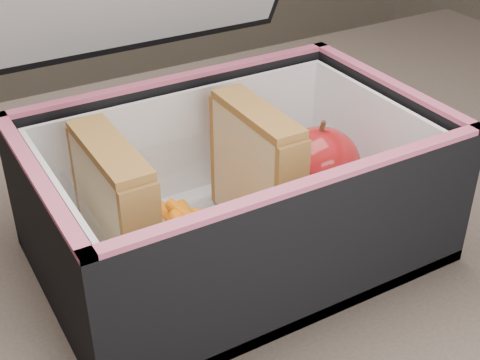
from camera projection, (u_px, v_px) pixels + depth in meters
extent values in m
cube|color=brown|center=(291.00, 232.00, 0.64)|extent=(1.20, 0.80, 0.03)
cube|color=#382D26|center=(415.00, 213.00, 1.33)|extent=(0.05, 0.05, 0.72)
cube|color=tan|center=(105.00, 218.00, 0.50)|extent=(0.01, 0.10, 0.11)
cube|color=#B75E65|center=(117.00, 219.00, 0.51)|extent=(0.01, 0.10, 0.10)
cube|color=tan|center=(127.00, 211.00, 0.51)|extent=(0.01, 0.10, 0.11)
cube|color=brown|center=(109.00, 149.00, 0.48)|extent=(0.03, 0.10, 0.01)
cube|color=tan|center=(247.00, 176.00, 0.56)|extent=(0.01, 0.10, 0.11)
cube|color=#B75E65|center=(256.00, 177.00, 0.56)|extent=(0.01, 0.10, 0.10)
cube|color=tan|center=(265.00, 170.00, 0.56)|extent=(0.01, 0.10, 0.11)
cube|color=brown|center=(257.00, 113.00, 0.53)|extent=(0.03, 0.10, 0.01)
cylinder|color=orange|center=(218.00, 261.00, 0.54)|extent=(0.02, 0.08, 0.01)
cylinder|color=orange|center=(173.00, 220.00, 0.56)|extent=(0.01, 0.08, 0.01)
cylinder|color=orange|center=(198.00, 226.00, 0.54)|extent=(0.02, 0.08, 0.01)
cylinder|color=orange|center=(212.00, 236.00, 0.56)|extent=(0.02, 0.08, 0.01)
cylinder|color=orange|center=(192.00, 255.00, 0.52)|extent=(0.02, 0.08, 0.01)
cylinder|color=orange|center=(189.00, 243.00, 0.52)|extent=(0.02, 0.08, 0.01)
cylinder|color=orange|center=(192.00, 270.00, 0.53)|extent=(0.02, 0.08, 0.01)
cylinder|color=orange|center=(198.00, 229.00, 0.55)|extent=(0.02, 0.08, 0.01)
cylinder|color=orange|center=(225.00, 235.00, 0.53)|extent=(0.02, 0.08, 0.01)
cylinder|color=orange|center=(175.00, 248.00, 0.55)|extent=(0.02, 0.08, 0.01)
cube|color=white|center=(321.00, 199.00, 0.62)|extent=(0.09, 0.09, 0.01)
ellipsoid|color=maroon|center=(320.00, 164.00, 0.60)|extent=(0.09, 0.09, 0.07)
cylinder|color=#4C2E1B|center=(322.00, 127.00, 0.58)|extent=(0.01, 0.01, 0.01)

